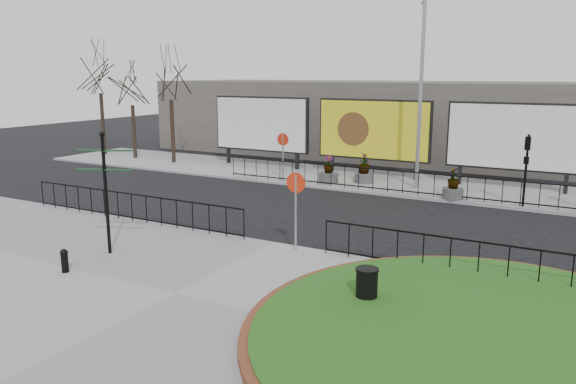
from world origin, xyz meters
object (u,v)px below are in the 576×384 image
Objects in this scene: billboard_mid at (373,130)px; fingerpost_sign at (105,181)px; lamp_post at (421,89)px; planter_c at (453,187)px; bollard at (64,259)px; planter_b at (364,171)px; planter_a at (328,174)px; litter_bin at (367,287)px.

fingerpost_sign is (-2.38, -16.42, -0.21)m from billboard_mid.
planter_c is (2.10, -1.60, -4.18)m from lamp_post.
planter_b is (2.48, 16.29, 0.25)m from bollard.
bollard is 0.48× the size of planter_a.
billboard_mid reaches higher than planter_a.
bollard is 15.43m from planter_a.
planter_c reaches higher than litter_bin.
lamp_post is at bearing 11.68° from planter_a.
planter_c is at bearing 63.61° from bollard.
billboard_mid reaches higher than planter_c.
planter_b reaches higher than planter_c.
lamp_post is 6.08m from planter_a.
bollard is at bearing -96.81° from billboard_mid.
litter_bin is at bearing -61.66° from planter_a.
fingerpost_sign is 13.73m from planter_a.
litter_bin is at bearing 13.32° from bollard.
planter_c is at bearing 94.00° from litter_bin.
billboard_mid is at bearing 145.04° from planter_c.
lamp_post is at bearing 0.00° from planter_b.
billboard_mid is 6.73× the size of litter_bin.
litter_bin is 0.66× the size of planter_a.
planter_a is (-4.27, -0.88, -4.23)m from lamp_post.
billboard_mid is at bearing 62.16° from fingerpost_sign.
bollard is at bearing -93.41° from planter_a.
fingerpost_sign reaches higher than planter_c.
lamp_post is 4.91m from planter_b.
litter_bin is at bearing -18.91° from fingerpost_sign.
lamp_post is 2.46× the size of fingerpost_sign.
planter_b is (-2.71, -0.00, -4.09)m from lamp_post.
lamp_post is at bearing -33.25° from billboard_mid.
lamp_post reaches higher than planter_a.
litter_bin is at bearing -86.00° from planter_c.
fingerpost_sign is at bearing -110.43° from lamp_post.
planter_a reaches higher than bollard.
billboard_mid reaches higher than litter_bin.
planter_b is 1.09× the size of planter_c.
fingerpost_sign is 14.79m from planter_b.
planter_a is (-1.26, -2.85, -2.01)m from billboard_mid.
planter_a is (1.11, 13.57, -1.79)m from fingerpost_sign.
billboard_mid is 0.67× the size of lamp_post.
bollard is (-5.19, -16.29, -4.34)m from lamp_post.
billboard_mid is 4.23m from lamp_post.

